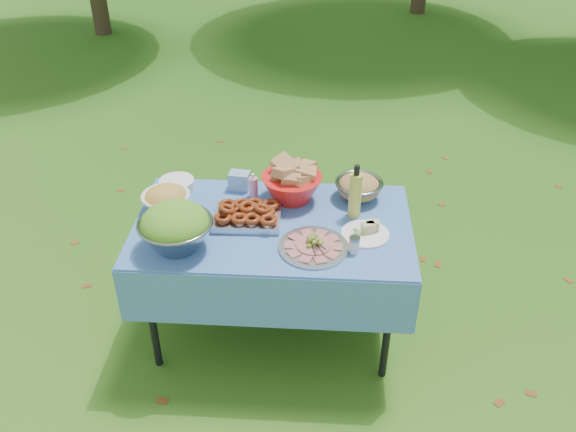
% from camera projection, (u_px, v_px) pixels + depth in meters
% --- Properties ---
extents(ground, '(80.00, 80.00, 0.00)m').
position_uv_depth(ground, '(274.00, 328.00, 3.64)').
color(ground, '#0B380A').
rests_on(ground, ground).
extents(picnic_table, '(1.46, 0.86, 0.76)m').
position_uv_depth(picnic_table, '(273.00, 279.00, 3.43)').
color(picnic_table, '#82C1FB').
rests_on(picnic_table, ground).
extents(salad_bowl, '(0.42, 0.42, 0.24)m').
position_uv_depth(salad_bowl, '(175.00, 227.00, 2.98)').
color(salad_bowl, gray).
rests_on(salad_bowl, picnic_table).
extents(pasta_bowl_white, '(0.29, 0.29, 0.14)m').
position_uv_depth(pasta_bowl_white, '(166.00, 199.00, 3.29)').
color(pasta_bowl_white, white).
rests_on(pasta_bowl_white, picnic_table).
extents(plate_stack, '(0.21, 0.21, 0.06)m').
position_uv_depth(plate_stack, '(177.00, 184.00, 3.50)').
color(plate_stack, white).
rests_on(plate_stack, picnic_table).
extents(wipes_box, '(0.12, 0.10, 0.10)m').
position_uv_depth(wipes_box, '(240.00, 181.00, 3.48)').
color(wipes_box, '#85AACC').
rests_on(wipes_box, picnic_table).
extents(sanitizer_bottle, '(0.06, 0.06, 0.14)m').
position_uv_depth(sanitizer_bottle, '(253.00, 185.00, 3.41)').
color(sanitizer_bottle, pink).
rests_on(sanitizer_bottle, picnic_table).
extents(bread_bowl, '(0.37, 0.37, 0.22)m').
position_uv_depth(bread_bowl, '(292.00, 182.00, 3.36)').
color(bread_bowl, red).
rests_on(bread_bowl, picnic_table).
extents(pasta_bowl_steel, '(0.29, 0.29, 0.14)m').
position_uv_depth(pasta_bowl_steel, '(359.00, 187.00, 3.39)').
color(pasta_bowl_steel, gray).
rests_on(pasta_bowl_steel, picnic_table).
extents(fried_tray, '(0.36, 0.26, 0.08)m').
position_uv_depth(fried_tray, '(247.00, 215.00, 3.21)').
color(fried_tray, '#B9BABE').
rests_on(fried_tray, picnic_table).
extents(charcuterie_platter, '(0.40, 0.40, 0.08)m').
position_uv_depth(charcuterie_platter, '(314.00, 242.00, 3.02)').
color(charcuterie_platter, '#B1B4B9').
rests_on(charcuterie_platter, picnic_table).
extents(oil_bottle, '(0.08, 0.08, 0.31)m').
position_uv_depth(oil_bottle, '(355.00, 191.00, 3.20)').
color(oil_bottle, gold).
rests_on(oil_bottle, picnic_table).
extents(cheese_plate, '(0.31, 0.31, 0.07)m').
position_uv_depth(cheese_plate, '(365.00, 230.00, 3.11)').
color(cheese_plate, white).
rests_on(cheese_plate, picnic_table).
extents(shaker, '(0.06, 0.06, 0.09)m').
position_uv_depth(shaker, '(354.00, 245.00, 2.99)').
color(shaker, silver).
rests_on(shaker, picnic_table).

